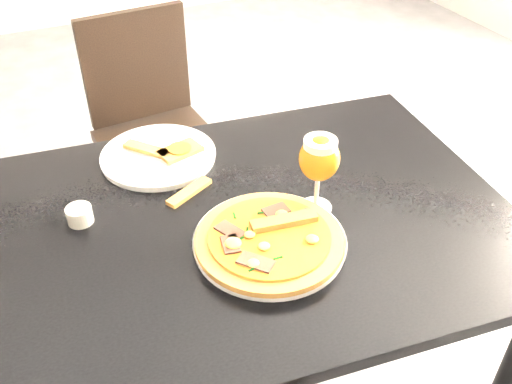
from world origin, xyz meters
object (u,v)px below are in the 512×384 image
dining_table (230,252)px  chair_far (154,127)px  pizza (270,238)px  beer_glass (319,159)px

dining_table → chair_far: 0.92m
pizza → dining_table: bearing=110.8°
dining_table → chair_far: bearing=91.8°
chair_far → beer_glass: beer_glass is taller
pizza → beer_glass: beer_glass is taller
dining_table → pizza: pizza is taller
pizza → beer_glass: (0.14, 0.07, 0.10)m
dining_table → beer_glass: 0.29m
pizza → chair_far: bearing=88.5°
chair_far → pizza: 1.05m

